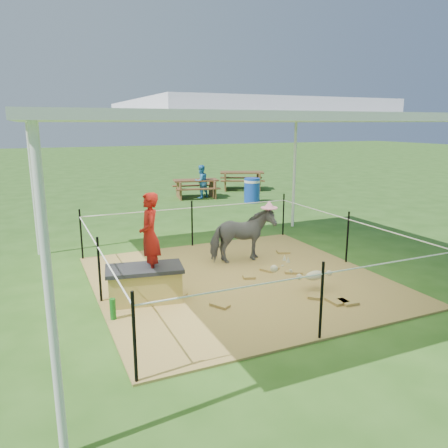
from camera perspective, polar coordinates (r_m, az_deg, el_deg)
name	(u,v)px	position (r m, az deg, el deg)	size (l,w,h in m)	color
ground	(239,281)	(7.39, 1.92, -7.40)	(90.00, 90.00, 0.00)	#2D5919
hay_patch	(239,280)	(7.39, 1.92, -7.29)	(4.60, 4.60, 0.03)	brown
canopy_tent	(240,116)	(6.93, 2.09, 13.95)	(6.30, 6.30, 2.90)	silver
rope_fence	(239,244)	(7.19, 1.96, -2.59)	(4.54, 4.54, 1.00)	black
straw_bale	(145,286)	(6.56, -10.28, -7.91)	(1.03, 0.52, 0.46)	#B29640
dark_cloth	(144,269)	(6.47, -10.37, -5.77)	(1.10, 0.57, 0.06)	black
woman	(149,229)	(6.33, -9.71, -0.60)	(0.45, 0.30, 1.24)	#AE1610
green_bottle	(113,309)	(6.08, -14.31, -10.70)	(0.08, 0.08, 0.29)	#16661B
pony	(242,236)	(8.13, 2.41, -1.55)	(0.54, 1.19, 1.00)	#47464B
pink_hat	(243,206)	(8.01, 2.45, 2.43)	(0.31, 0.31, 0.15)	pink
foal	(315,274)	(6.99, 11.79, -6.36)	(0.94, 0.52, 0.52)	#C7BC92
trash_barrel	(252,190)	(14.55, 3.67, 4.41)	(0.52, 0.52, 0.81)	#1742B0
picnic_table_near	(196,189)	(15.50, -3.70, 4.64)	(1.55, 1.12, 0.64)	#56301D
picnic_table_far	(242,181)	(17.42, 2.33, 5.69)	(1.70, 1.23, 0.71)	brown
distant_person	(201,182)	(15.37, -3.03, 5.55)	(0.56, 0.44, 1.16)	#3991D5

